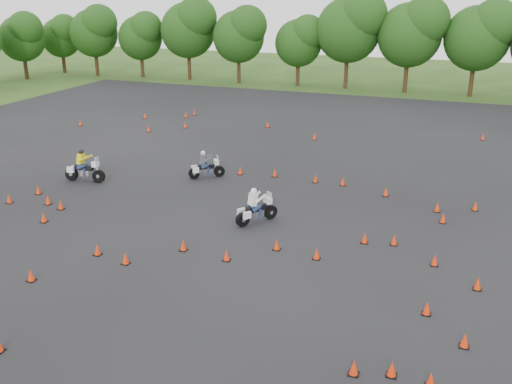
# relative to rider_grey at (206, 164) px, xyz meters

# --- Properties ---
(ground) EXTENTS (140.00, 140.00, 0.00)m
(ground) POSITION_rel_rider_grey_xyz_m (4.61, -8.38, -0.81)
(ground) COLOR #2D5119
(ground) RESTS_ON ground
(asphalt_pad) EXTENTS (62.00, 62.00, 0.00)m
(asphalt_pad) POSITION_rel_rider_grey_xyz_m (4.61, -2.38, -0.80)
(asphalt_pad) COLOR black
(asphalt_pad) RESTS_ON ground
(treeline) EXTENTS (86.84, 32.61, 10.46)m
(treeline) POSITION_rel_rider_grey_xyz_m (8.80, 26.45, 3.79)
(treeline) COLOR #1C4112
(treeline) RESTS_ON ground
(traffic_cones) EXTENTS (35.86, 33.36, 0.45)m
(traffic_cones) POSITION_rel_rider_grey_xyz_m (4.81, -3.32, -0.58)
(traffic_cones) COLOR red
(traffic_cones) RESTS_ON asphalt_pad
(rider_grey) EXTENTS (2.05, 1.76, 1.61)m
(rider_grey) POSITION_rel_rider_grey_xyz_m (0.00, 0.00, 0.00)
(rider_grey) COLOR #45464E
(rider_grey) RESTS_ON ground
(rider_yellow) EXTENTS (2.42, 1.00, 1.82)m
(rider_yellow) POSITION_rel_rider_grey_xyz_m (-6.07, -2.99, 0.10)
(rider_yellow) COLOR yellow
(rider_yellow) RESTS_ON ground
(rider_white) EXTENTS (1.82, 2.24, 1.73)m
(rider_white) POSITION_rel_rider_grey_xyz_m (4.92, -5.14, 0.06)
(rider_white) COLOR silver
(rider_white) RESTS_ON ground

